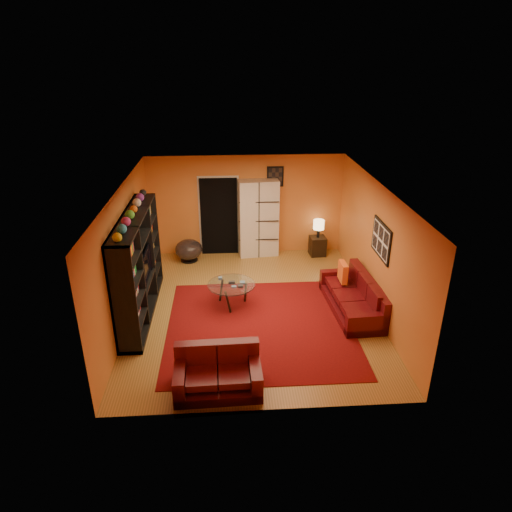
{
  "coord_description": "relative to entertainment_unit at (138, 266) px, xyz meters",
  "views": [
    {
      "loc": [
        -0.47,
        -8.3,
        4.92
      ],
      "look_at": [
        0.07,
        0.1,
        1.15
      ],
      "focal_mm": 32.0,
      "sensor_mm": 36.0,
      "label": 1
    }
  ],
  "objects": [
    {
      "name": "loveseat",
      "position": [
        1.58,
        -2.42,
        -0.76
      ],
      "size": [
        1.38,
        0.86,
        0.85
      ],
      "rotation": [
        0.0,
        0.0,
        1.6
      ],
      "color": "#46090E",
      "rests_on": "rug"
    },
    {
      "name": "coffee_table",
      "position": [
        1.84,
        0.15,
        -0.59
      ],
      "size": [
        0.99,
        0.99,
        0.5
      ],
      "rotation": [
        0.0,
        0.0,
        0.26
      ],
      "color": "silver",
      "rests_on": "floor"
    },
    {
      "name": "bowl_chair",
      "position": [
        0.78,
        2.5,
        -0.75
      ],
      "size": [
        0.69,
        0.69,
        0.56
      ],
      "color": "black",
      "rests_on": "floor"
    },
    {
      "name": "wall_back",
      "position": [
        2.27,
        3.0,
        0.25
      ],
      "size": [
        6.0,
        0.0,
        6.0
      ],
      "primitive_type": "plane",
      "rotation": [
        1.57,
        0.0,
        0.0
      ],
      "color": "#CC6F2C",
      "rests_on": "floor"
    },
    {
      "name": "wall_art_right",
      "position": [
        4.75,
        -0.3,
        0.55
      ],
      "size": [
        0.03,
        1.0,
        0.7
      ],
      "primitive_type": "cube",
      "color": "black",
      "rests_on": "wall_right"
    },
    {
      "name": "entertainment_unit",
      "position": [
        0.0,
        0.0,
        0.0
      ],
      "size": [
        0.45,
        3.0,
        2.1
      ],
      "primitive_type": "cube",
      "color": "black",
      "rests_on": "floor"
    },
    {
      "name": "floor",
      "position": [
        2.27,
        0.0,
        -1.05
      ],
      "size": [
        6.0,
        6.0,
        0.0
      ],
      "primitive_type": "plane",
      "color": "olive",
      "rests_on": "ground"
    },
    {
      "name": "wall_left",
      "position": [
        -0.23,
        0.0,
        0.25
      ],
      "size": [
        0.0,
        6.0,
        6.0
      ],
      "primitive_type": "plane",
      "rotation": [
        1.57,
        0.0,
        1.57
      ],
      "color": "#CC6F2C",
      "rests_on": "floor"
    },
    {
      "name": "wall_front",
      "position": [
        2.27,
        -3.0,
        0.25
      ],
      "size": [
        6.0,
        0.0,
        6.0
      ],
      "primitive_type": "plane",
      "rotation": [
        -1.57,
        0.0,
        0.0
      ],
      "color": "#CC6F2C",
      "rests_on": "floor"
    },
    {
      "name": "throw_pillow",
      "position": [
        4.22,
        0.31,
        -0.42
      ],
      "size": [
        0.12,
        0.42,
        0.42
      ],
      "primitive_type": "cube",
      "color": "#F75E1B",
      "rests_on": "sofa"
    },
    {
      "name": "side_table",
      "position": [
        4.14,
        2.66,
        -0.8
      ],
      "size": [
        0.43,
        0.43,
        0.5
      ],
      "primitive_type": "cube",
      "rotation": [
        0.0,
        0.0,
        0.08
      ],
      "color": "black",
      "rests_on": "floor"
    },
    {
      "name": "rug",
      "position": [
        2.38,
        -0.7,
        -1.04
      ],
      "size": [
        3.6,
        3.6,
        0.01
      ],
      "primitive_type": "cube",
      "color": "#55090B",
      "rests_on": "floor"
    },
    {
      "name": "sofa",
      "position": [
        4.41,
        -0.19,
        -0.76
      ],
      "size": [
        0.97,
        2.13,
        0.85
      ],
      "rotation": [
        0.0,
        0.0,
        0.06
      ],
      "color": "#46090E",
      "rests_on": "rug"
    },
    {
      "name": "storage_cabinet",
      "position": [
        2.59,
        2.8,
        -0.04
      ],
      "size": [
        1.05,
        0.55,
        2.01
      ],
      "primitive_type": "cube",
      "rotation": [
        0.0,
        0.0,
        0.1
      ],
      "color": "silver",
      "rests_on": "floor"
    },
    {
      "name": "doorway",
      "position": [
        1.57,
        2.96,
        -0.03
      ],
      "size": [
        0.95,
        0.1,
        2.04
      ],
      "primitive_type": "cube",
      "color": "black",
      "rests_on": "floor"
    },
    {
      "name": "tv",
      "position": [
        0.05,
        0.09,
        -0.04
      ],
      "size": [
        1.01,
        0.13,
        0.58
      ],
      "primitive_type": "imported",
      "rotation": [
        0.0,
        0.0,
        1.57
      ],
      "color": "black",
      "rests_on": "entertainment_unit"
    },
    {
      "name": "ceiling",
      "position": [
        2.27,
        0.0,
        1.55
      ],
      "size": [
        6.0,
        6.0,
        0.0
      ],
      "primitive_type": "plane",
      "rotation": [
        3.14,
        0.0,
        0.0
      ],
      "color": "white",
      "rests_on": "wall_back"
    },
    {
      "name": "table_lamp",
      "position": [
        4.14,
        2.66,
        -0.22
      ],
      "size": [
        0.28,
        0.28,
        0.47
      ],
      "color": "black",
      "rests_on": "side_table"
    },
    {
      "name": "wall_art_back",
      "position": [
        3.02,
        2.98,
        1.0
      ],
      "size": [
        0.42,
        0.03,
        0.52
      ],
      "primitive_type": "cube",
      "color": "black",
      "rests_on": "wall_back"
    },
    {
      "name": "wall_right",
      "position": [
        4.78,
        0.0,
        0.25
      ],
      "size": [
        0.0,
        6.0,
        6.0
      ],
      "primitive_type": "plane",
      "rotation": [
        1.57,
        0.0,
        -1.57
      ],
      "color": "#CC6F2C",
      "rests_on": "floor"
    }
  ]
}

